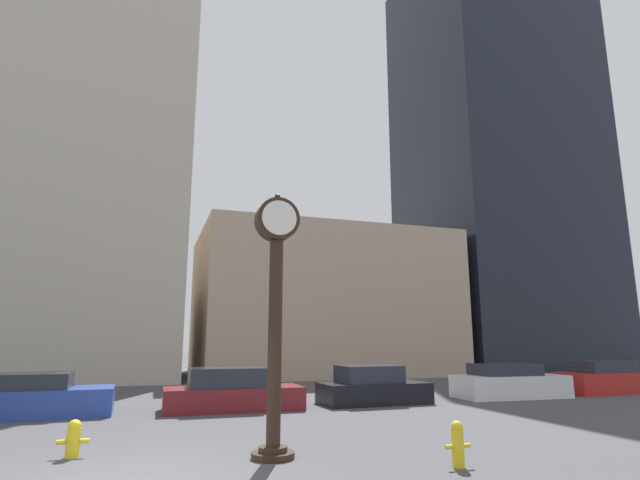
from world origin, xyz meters
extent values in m
cube|color=#BCB29E|center=(-5.65, 24.00, 19.93)|extent=(14.90, 12.00, 39.86)
cube|color=tan|center=(11.15, 24.00, 4.66)|extent=(16.38, 12.00, 9.32)
cube|color=black|center=(26.85, 24.00, 17.43)|extent=(13.56, 12.00, 34.86)
cylinder|color=black|center=(2.50, 0.75, 0.06)|extent=(0.83, 0.83, 0.12)
cylinder|color=black|center=(2.50, 0.75, 0.17)|extent=(0.55, 0.55, 0.10)
cylinder|color=black|center=(2.50, 0.75, 2.22)|extent=(0.28, 0.28, 3.99)
cylinder|color=black|center=(2.50, 0.75, 4.65)|extent=(0.88, 0.40, 0.88)
cylinder|color=white|center=(2.50, 0.54, 4.65)|extent=(0.73, 0.02, 0.73)
cylinder|color=white|center=(2.50, 0.96, 4.65)|extent=(0.73, 0.02, 0.73)
sphere|color=black|center=(2.50, 0.75, 5.16)|extent=(0.12, 0.12, 0.12)
cube|color=#28429E|center=(-3.03, 8.13, 0.40)|extent=(4.52, 1.97, 0.80)
cube|color=#232833|center=(-3.26, 8.12, 1.03)|extent=(2.50, 1.69, 0.45)
cube|color=maroon|center=(2.84, 7.75, 0.36)|extent=(4.42, 1.85, 0.72)
cube|color=#232833|center=(2.62, 7.75, 1.03)|extent=(2.44, 1.60, 0.61)
cube|color=black|center=(7.85, 7.82, 0.36)|extent=(3.88, 1.89, 0.72)
cube|color=#232833|center=(7.66, 7.81, 1.02)|extent=(2.15, 1.63, 0.60)
cube|color=silver|center=(13.72, 7.80, 0.43)|extent=(4.46, 2.02, 0.86)
cube|color=#232833|center=(13.50, 7.81, 1.09)|extent=(2.48, 1.72, 0.45)
cube|color=red|center=(18.90, 7.99, 0.44)|extent=(4.73, 1.93, 0.87)
cube|color=#232833|center=(18.67, 7.98, 1.11)|extent=(2.63, 1.63, 0.48)
cylinder|color=yellow|center=(-1.13, 2.06, 0.26)|extent=(0.25, 0.25, 0.53)
sphere|color=yellow|center=(-1.13, 2.06, 0.57)|extent=(0.24, 0.24, 0.24)
cylinder|color=yellow|center=(-1.34, 2.06, 0.29)|extent=(0.17, 0.09, 0.09)
cylinder|color=yellow|center=(-0.92, 2.06, 0.29)|extent=(0.17, 0.09, 0.09)
cylinder|color=yellow|center=(5.44, -0.97, 0.32)|extent=(0.22, 0.22, 0.65)
sphere|color=yellow|center=(5.44, -0.97, 0.69)|extent=(0.21, 0.21, 0.21)
cylinder|color=yellow|center=(5.26, -0.97, 0.36)|extent=(0.14, 0.08, 0.08)
cylinder|color=yellow|center=(5.62, -0.97, 0.36)|extent=(0.14, 0.08, 0.08)
camera|label=1|loc=(0.13, -9.08, 2.19)|focal=28.00mm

